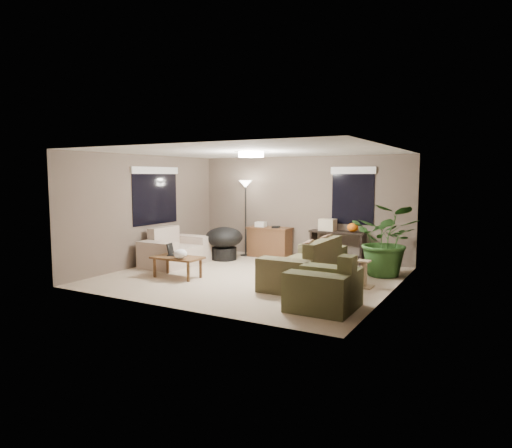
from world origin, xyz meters
The scene contains 20 objects.
room_shell centered at (0.00, 0.00, 1.25)m, with size 5.50×5.50×5.50m.
main_sofa centered at (1.19, 0.05, 0.29)m, with size 0.95×2.20×0.85m.
throw_pillows centered at (1.45, 0.05, 0.65)m, with size 0.31×1.37×0.47m.
loveseat centered at (-2.18, 0.26, 0.30)m, with size 0.90×1.60×0.85m.
armchair centered at (2.08, -1.40, 0.30)m, with size 0.95×1.00×0.85m.
coffee_table centered at (-1.25, -0.77, 0.36)m, with size 1.00×0.55×0.42m.
laptop centered at (-1.42, -0.67, 0.48)m, with size 0.41×0.33×0.24m.
plastic_bag centered at (-1.05, -0.92, 0.51)m, with size 0.27×0.24×0.19m, color white.
desk centered at (-0.72, 2.19, 0.38)m, with size 1.10×0.50×0.75m.
desk_papers centered at (-0.87, 2.18, 0.80)m, with size 0.70×0.29×0.12m.
console_table centered at (1.04, 2.23, 0.44)m, with size 1.30×0.40×0.75m.
pumpkin centered at (1.39, 2.23, 0.85)m, with size 0.25×0.25×0.21m, color orange.
cardboard_box centered at (0.79, 2.23, 0.89)m, with size 0.37×0.27×0.27m, color beige.
papasan_chair centered at (-1.51, 1.32, 0.47)m, with size 0.98×0.98×0.80m.
floor_lamp centered at (-1.35, 2.08, 1.60)m, with size 0.32×0.32×1.91m.
ceiling_fixture centered at (0.00, 0.00, 2.44)m, with size 0.50×0.50×0.10m, color white.
houseplant centered at (2.36, 1.40, 0.57)m, with size 1.32×1.47×1.15m, color #2D5923.
cat_scratching_post centered at (2.23, 0.22, 0.21)m, with size 0.32×0.32×0.50m.
window_left centered at (-2.73, 0.30, 1.78)m, with size 0.05×1.56×1.33m.
window_back centered at (1.30, 2.48, 1.79)m, with size 1.06×0.05×1.33m.
Camera 1 is at (4.46, -7.84, 2.02)m, focal length 32.00 mm.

